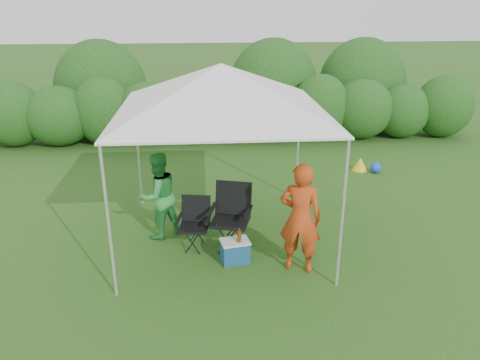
{
  "coord_description": "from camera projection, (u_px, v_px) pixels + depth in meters",
  "views": [
    {
      "loc": [
        -0.26,
        -6.37,
        3.73
      ],
      "look_at": [
        0.27,
        0.4,
        1.05
      ],
      "focal_mm": 35.0,
      "sensor_mm": 36.0,
      "label": 1
    }
  ],
  "objects": [
    {
      "name": "ground",
      "position": [
        225.0,
        252.0,
        7.3
      ],
      "size": [
        70.0,
        70.0,
        0.0
      ],
      "primitive_type": "plane",
      "color": "#2F5B1C"
    },
    {
      "name": "hedge",
      "position": [
        215.0,
        112.0,
        12.56
      ],
      "size": [
        14.39,
        1.53,
        1.8
      ],
      "color": "#24561B",
      "rests_on": "ground"
    },
    {
      "name": "canopy",
      "position": [
        221.0,
        89.0,
        6.86
      ],
      "size": [
        3.1,
        3.1,
        2.83
      ],
      "color": "silver",
      "rests_on": "ground"
    },
    {
      "name": "chair_right",
      "position": [
        231.0,
        212.0,
        7.34
      ],
      "size": [
        0.74,
        0.7,
        1.02
      ],
      "rotation": [
        0.0,
        0.0,
        -0.27
      ],
      "color": "black",
      "rests_on": "ground"
    },
    {
      "name": "chair_left",
      "position": [
        195.0,
        219.0,
        7.35
      ],
      "size": [
        0.56,
        0.52,
        0.81
      ],
      "rotation": [
        0.0,
        0.0,
        -0.17
      ],
      "color": "black",
      "rests_on": "ground"
    },
    {
      "name": "man",
      "position": [
        300.0,
        218.0,
        6.57
      ],
      "size": [
        0.7,
        0.58,
        1.64
      ],
      "primitive_type": "imported",
      "rotation": [
        0.0,
        0.0,
        2.77
      ],
      "color": "#C63F16",
      "rests_on": "ground"
    },
    {
      "name": "woman",
      "position": [
        158.0,
        196.0,
        7.55
      ],
      "size": [
        0.9,
        0.86,
        1.45
      ],
      "primitive_type": "imported",
      "rotation": [
        0.0,
        0.0,
        3.77
      ],
      "color": "green",
      "rests_on": "ground"
    },
    {
      "name": "cooler",
      "position": [
        235.0,
        251.0,
        6.99
      ],
      "size": [
        0.47,
        0.38,
        0.35
      ],
      "rotation": [
        0.0,
        0.0,
        0.19
      ],
      "color": "navy",
      "rests_on": "ground"
    },
    {
      "name": "bottle",
      "position": [
        239.0,
        235.0,
        6.85
      ],
      "size": [
        0.06,
        0.06,
        0.22
      ],
      "primitive_type": "cylinder",
      "color": "#592D0C",
      "rests_on": "cooler"
    },
    {
      "name": "lawn_toy",
      "position": [
        364.0,
        165.0,
        10.65
      ],
      "size": [
        0.6,
        0.5,
        0.3
      ],
      "color": "yellow",
      "rests_on": "ground"
    }
  ]
}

